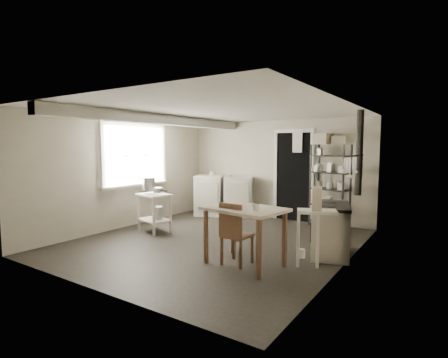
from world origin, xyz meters
The scene contains 31 objects.
floor centered at (0.00, 0.00, 0.00)m, with size 5.00×5.00×0.00m, color black.
ceiling centered at (0.00, 0.00, 2.30)m, with size 5.00×5.00×0.00m, color silver.
wall_back centered at (0.00, 2.50, 1.15)m, with size 4.50×0.02×2.30m, color #BDB5A1.
wall_front centered at (0.00, -2.50, 1.15)m, with size 4.50×0.02×2.30m, color #BDB5A1.
wall_left centered at (-2.25, 0.00, 1.15)m, with size 0.02×5.00×2.30m, color #BDB5A1.
wall_right centered at (2.25, 0.00, 1.15)m, with size 0.02×5.00×2.30m, color #BDB5A1.
window centered at (-2.22, 0.20, 1.50)m, with size 0.12×1.76×1.28m, color silver, non-canonical shape.
doorway centered at (0.45, 2.47, 1.00)m, with size 0.96×0.10×2.08m, color silver, non-canonical shape.
ceiling_beam centered at (-1.20, 0.00, 2.20)m, with size 0.18×5.00×0.18m, color silver, non-canonical shape.
wallpaper_panel centered at (2.24, 0.00, 1.15)m, with size 0.01×5.00×2.30m, color beige, non-canonical shape.
utensil_rail centered at (2.19, 0.60, 1.55)m, with size 0.06×1.20×0.44m, color #B4B4B6, non-canonical shape.
prep_table centered at (-1.43, -0.04, 0.40)m, with size 0.66×0.47×0.75m, color silver, non-canonical shape.
stockpot centered at (-1.58, -0.04, 0.94)m, with size 0.25×0.25×0.27m, color #B4B4B6.
saucepan centered at (-1.27, -0.11, 0.85)m, with size 0.17×0.17×0.10m, color #B4B4B6.
bucket centered at (-1.38, -0.02, 0.39)m, with size 0.21×0.21×0.23m, color #B4B4B6.
base_cabinets centered at (-1.19, 2.11, 0.46)m, with size 1.48×0.63×0.97m, color beige, non-canonical shape.
mixing_bowl centered at (-1.04, 2.07, 0.95)m, with size 0.25×0.25×0.06m, color silver.
counter_cup centered at (-1.48, 1.99, 0.97)m, with size 0.13×0.13×0.11m, color silver.
shelf_rack centered at (1.36, 2.24, 0.95)m, with size 0.82×0.32×1.73m, color black, non-canonical shape.
shelf_jar centered at (1.07, 2.25, 1.37)m, with size 0.09×0.09×0.19m, color silver.
storage_box_a centered at (1.19, 2.24, 2.01)m, with size 0.33×0.29×0.22m, color #BEB099.
storage_box_b centered at (1.50, 2.27, 1.99)m, with size 0.26×0.24×0.17m, color #BEB099.
stove centered at (1.92, 0.42, 0.44)m, with size 0.56×1.01×0.79m, color beige, non-canonical shape.
stovepipe centered at (2.21, 0.90, 1.59)m, with size 0.10×0.10×1.31m, color black, non-canonical shape.
side_ledge centered at (1.95, -0.32, 0.43)m, with size 0.53×0.29×0.82m, color silver, non-canonical shape.
oats_box centered at (1.94, -0.33, 1.01)m, with size 0.13×0.21×0.31m, color #BEB099.
work_table centered at (1.05, -0.76, 0.38)m, with size 1.10×0.77×0.83m, color beige, non-canonical shape.
table_cup centered at (1.30, -0.90, 0.81)m, with size 0.10×0.10×0.09m, color silver.
chair centered at (0.94, -0.79, 0.48)m, with size 0.37×0.39×0.91m, color #503322, non-canonical shape.
flour_sack centered at (1.51, 1.70, 0.24)m, with size 0.40×0.34×0.48m, color silver.
floor_crock centered at (1.62, 0.00, 0.07)m, with size 0.11×0.11×0.13m, color silver.
Camera 1 is at (3.49, -4.99, 1.70)m, focal length 28.00 mm.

